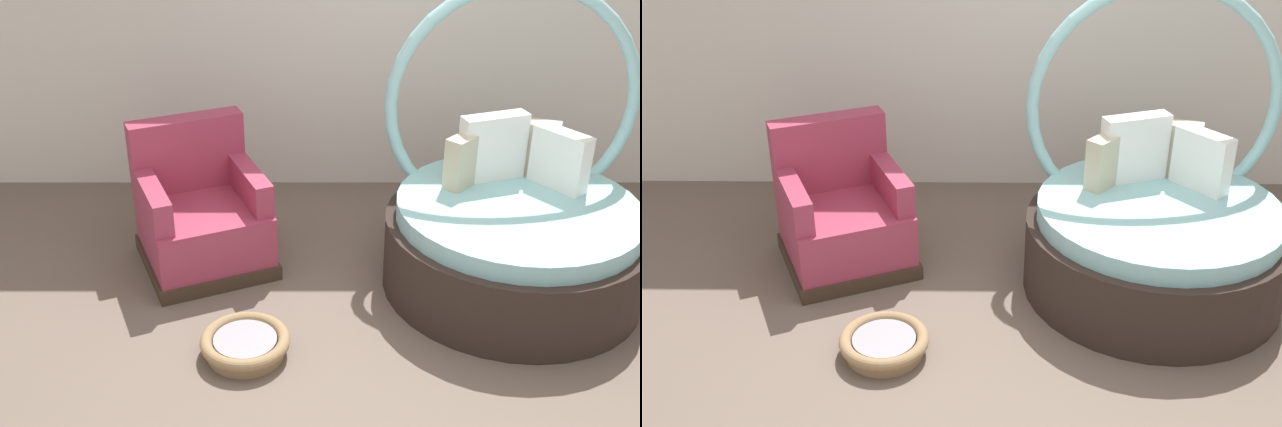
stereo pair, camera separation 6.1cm
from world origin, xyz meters
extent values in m
cube|color=#66564C|center=(0.00, 0.00, -0.01)|extent=(8.00, 8.00, 0.02)
cube|color=silver|center=(0.00, 2.46, 1.43)|extent=(8.00, 0.12, 2.87)
cylinder|color=#2D231E|center=(0.82, 0.89, 0.24)|extent=(1.62, 1.62, 0.48)
cylinder|color=#8CC6CC|center=(0.82, 0.89, 0.54)|extent=(1.49, 1.49, 0.12)
torus|color=#8CC6CC|center=(0.82, 1.34, 1.06)|extent=(1.62, 0.08, 1.62)
cube|color=white|center=(1.11, 1.13, 0.79)|extent=(0.33, 0.37, 0.37)
cube|color=#BCB293|center=(0.96, 1.32, 0.78)|extent=(0.38, 0.23, 0.36)
cube|color=white|center=(0.71, 1.25, 0.82)|extent=(0.45, 0.25, 0.44)
cube|color=#BCB293|center=(0.53, 1.17, 0.77)|extent=(0.32, 0.32, 0.34)
cube|color=#38281E|center=(-1.17, 1.16, 0.05)|extent=(1.05, 1.05, 0.10)
cube|color=#99334C|center=(-1.17, 1.16, 0.27)|extent=(1.00, 1.00, 0.34)
cube|color=#99334C|center=(-1.29, 1.45, 0.69)|extent=(0.76, 0.44, 0.50)
cube|color=#99334C|center=(-1.46, 1.04, 0.55)|extent=(0.38, 0.68, 0.22)
cube|color=#99334C|center=(-0.87, 1.29, 0.55)|extent=(0.38, 0.68, 0.22)
cylinder|color=#8E704C|center=(-0.82, 0.18, 0.03)|extent=(0.44, 0.44, 0.06)
torus|color=#8E704C|center=(-0.82, 0.18, 0.10)|extent=(0.51, 0.51, 0.07)
cylinder|color=gray|center=(-0.82, 0.18, 0.08)|extent=(0.36, 0.36, 0.05)
camera|label=1|loc=(-0.40, -3.34, 2.80)|focal=43.85mm
camera|label=2|loc=(-0.34, -3.34, 2.80)|focal=43.85mm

